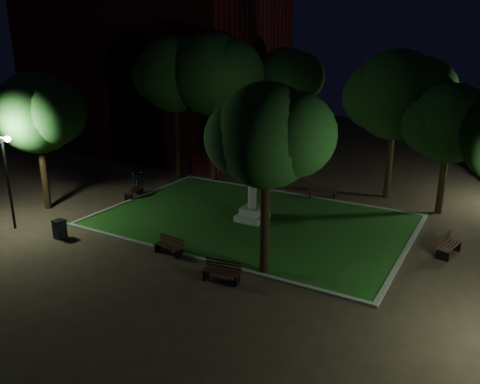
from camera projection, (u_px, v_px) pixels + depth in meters
The scene contains 21 objects.
ground at pixel (232, 234), 22.31m from camera, with size 80.00×80.00×0.00m, color #3E2C20.
lawn at pixel (252, 221), 23.95m from camera, with size 15.00×10.00×0.08m, color #204F16.
lawn_kerb at pixel (252, 220), 23.94m from camera, with size 15.40×10.40×0.12m.
monument at pixel (252, 204), 23.67m from camera, with size 1.40×1.40×3.20m.
building_main at pixel (153, 61), 39.03m from camera, with size 20.00×12.00×15.00m.
tree_west at pixel (37, 113), 24.31m from camera, with size 5.17×4.22×7.35m.
tree_north_wl at pixel (214, 75), 28.86m from camera, with size 6.19×5.05×9.40m.
tree_north_er at pixel (398, 95), 25.92m from camera, with size 6.15×5.02×8.48m.
tree_ne at pixel (452, 124), 23.64m from camera, with size 5.00×4.08×6.88m.
tree_se at pixel (268, 136), 16.85m from camera, with size 4.77×3.89×7.44m.
tree_nw at pixel (176, 75), 29.82m from camera, with size 5.83×4.76×9.20m.
tree_far_north at pixel (286, 79), 32.11m from camera, with size 5.13×4.19×8.54m.
lamppost_sw at pixel (6, 165), 22.08m from camera, with size 1.18×0.28×4.65m.
lamppost_nw at pixel (174, 117), 36.62m from camera, with size 1.18×0.28×4.65m.
bench_near_left at pixel (170, 246), 20.14m from camera, with size 1.41×0.60×0.76m.
bench_near_right at pixel (222, 272), 17.80m from camera, with size 1.54×0.74×0.81m.
bench_left_side at pixel (135, 191), 27.53m from camera, with size 0.85×1.58×0.82m.
bench_right_side at pixel (448, 246), 20.04m from camera, with size 0.89×1.67×0.87m.
bench_far_side at pixel (322, 192), 27.32m from camera, with size 1.69×1.08×0.88m.
trash_bin at pixel (60, 229), 21.75m from camera, with size 0.54×0.54×0.89m.
bicycle at pixel (136, 178), 29.79m from camera, with size 0.68×1.94×1.02m, color black.
Camera 1 is at (10.64, -17.72, 8.64)m, focal length 35.00 mm.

